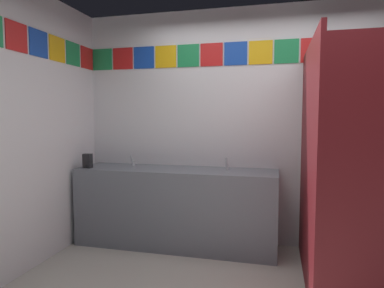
{
  "coord_description": "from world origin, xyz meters",
  "views": [
    {
      "loc": [
        0.19,
        -2.42,
        1.43
      ],
      "look_at": [
        -0.62,
        0.81,
        1.16
      ],
      "focal_mm": 31.84,
      "sensor_mm": 36.0,
      "label": 1
    }
  ],
  "objects": [
    {
      "name": "soap_dispenser",
      "position": [
        -1.86,
        0.96,
        0.94
      ],
      "size": [
        0.09,
        0.09,
        0.16
      ],
      "color": "black",
      "rests_on": "vanity_counter"
    },
    {
      "name": "stall_divider",
      "position": [
        0.62,
        0.4,
        1.03
      ],
      "size": [
        0.92,
        1.5,
        2.05
      ],
      "color": "maroon",
      "rests_on": "ground_plane"
    },
    {
      "name": "faucet_left",
      "position": [
        -1.43,
        1.22,
        0.91
      ],
      "size": [
        0.04,
        0.1,
        0.14
      ],
      "color": "silver",
      "rests_on": "vanity_counter"
    },
    {
      "name": "faucet_right",
      "position": [
        -0.33,
        1.22,
        0.91
      ],
      "size": [
        0.04,
        0.1,
        0.14
      ],
      "color": "silver",
      "rests_on": "vanity_counter"
    },
    {
      "name": "wall_side",
      "position": [
        -2.07,
        -0.0,
        1.32
      ],
      "size": [
        0.09,
        2.82,
        2.63
      ],
      "color": "silver",
      "rests_on": "ground_plane"
    },
    {
      "name": "toilet",
      "position": [
        1.01,
        1.02,
        0.3
      ],
      "size": [
        0.39,
        0.49,
        0.74
      ],
      "color": "white",
      "rests_on": "ground_plane"
    },
    {
      "name": "vanity_counter",
      "position": [
        -0.88,
        1.13,
        0.44
      ],
      "size": [
        2.2,
        0.57,
        0.86
      ],
      "color": "slate",
      "rests_on": "ground_plane"
    },
    {
      "name": "wall_back",
      "position": [
        0.0,
        1.45,
        1.32
      ],
      "size": [
        4.06,
        0.09,
        2.63
      ],
      "color": "silver",
      "rests_on": "ground_plane"
    }
  ]
}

